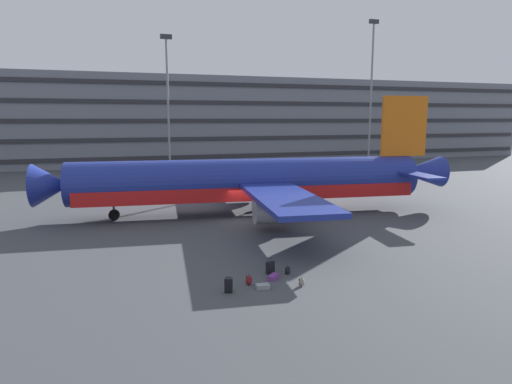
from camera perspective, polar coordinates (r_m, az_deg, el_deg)
The scene contains 12 objects.
ground_plane at distance 37.42m, azimuth -1.48°, elevation -3.62°, with size 600.00×600.00×0.00m, color #424449.
terminal_structure at distance 89.71m, azimuth -11.60°, elevation 8.93°, with size 155.56×19.19×16.02m.
airliner at distance 39.32m, azimuth -0.22°, elevation 1.36°, with size 36.52×29.53×10.46m.
light_mast_left at distance 73.82m, azimuth -11.19°, elevation 12.25°, with size 1.80×0.50×21.31m.
light_mast_center_left at distance 86.75m, azimuth 14.51°, elevation 13.24°, with size 1.80×0.50×25.90m.
suitcase_upright at distance 24.11m, azimuth 2.24°, elevation -10.77°, with size 0.82×0.79×0.24m.
suitcase_navy at distance 22.30m, azimuth -3.52°, elevation -11.75°, with size 0.46×0.37×0.84m.
suitcase_large at distance 24.76m, azimuth 1.83°, elevation -9.59°, with size 0.50×0.34×0.88m.
suitcase_silver at distance 22.85m, azimuth 0.88°, elevation -11.95°, with size 0.72×0.47×0.21m.
backpack_teal at distance 24.81m, azimuth 4.09°, elevation -9.95°, with size 0.40×0.33×0.50m.
backpack_orange at distance 23.25m, azimuth -0.90°, elevation -11.21°, with size 0.40×0.27×0.55m.
backpack_red at distance 23.25m, azimuth 5.88°, elevation -11.37°, with size 0.40×0.33×0.47m.
Camera 1 is at (-10.42, -34.94, 8.42)m, focal length 31.35 mm.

